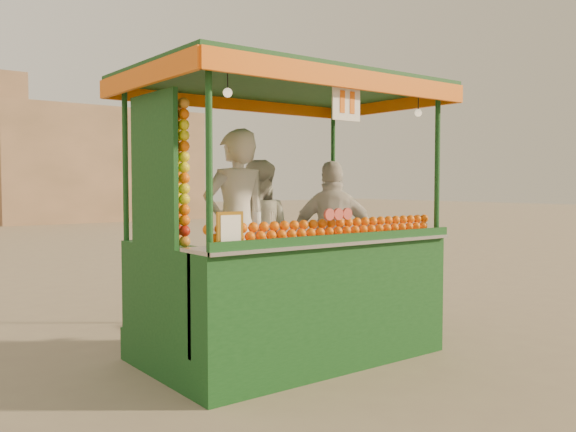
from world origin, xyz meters
TOP-DOWN VIEW (x-y plane):
  - ground at (0.00, 0.00)m, footprint 90.00×90.00m
  - building_right at (7.00, 24.00)m, footprint 9.00×6.00m
  - juice_cart at (0.40, -0.04)m, footprint 2.91×1.89m
  - vendor_left at (0.09, 0.37)m, footprint 0.71×0.49m
  - vendor_middle at (0.47, 0.59)m, footprint 0.97×0.97m
  - vendor_right at (1.13, 0.13)m, footprint 0.99×0.83m

SIDE VIEW (x-z plane):
  - ground at x=0.00m, z-range 0.00..0.00m
  - juice_cart at x=0.40m, z-range -0.46..2.18m
  - vendor_right at x=1.13m, z-range 0.31..1.89m
  - vendor_middle at x=0.47m, z-range 0.31..1.90m
  - vendor_left at x=0.09m, z-range 0.31..2.17m
  - building_right at x=7.00m, z-range 0.00..5.00m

